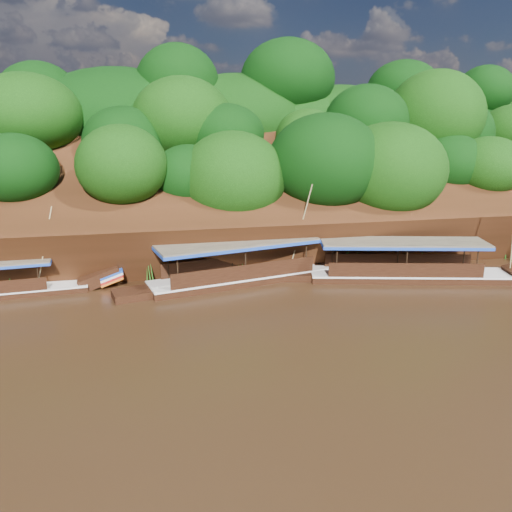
# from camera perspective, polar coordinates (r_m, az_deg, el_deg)

# --- Properties ---
(ground) EXTENTS (160.00, 160.00, 0.00)m
(ground) POSITION_cam_1_polar(r_m,az_deg,el_deg) (25.19, 1.93, -8.92)
(ground) COLOR black
(ground) RESTS_ON ground
(riverbank) EXTENTS (120.00, 30.06, 19.40)m
(riverbank) POSITION_cam_1_polar(r_m,az_deg,el_deg) (46.12, -4.72, 4.81)
(riverbank) COLOR black
(riverbank) RESTS_ON ground
(boat_0) EXTENTS (16.30, 5.71, 6.85)m
(boat_0) POSITION_cam_1_polar(r_m,az_deg,el_deg) (35.03, 18.92, -1.63)
(boat_0) COLOR black
(boat_0) RESTS_ON ground
(boat_1) EXTENTS (16.01, 5.72, 6.87)m
(boat_1) POSITION_cam_1_polar(r_m,az_deg,el_deg) (33.18, 0.65, -1.65)
(boat_1) COLOR black
(boat_1) RESTS_ON ground
(reeds) EXTENTS (50.62, 2.30, 2.22)m
(reeds) POSITION_cam_1_polar(r_m,az_deg,el_deg) (33.30, -6.41, -1.20)
(reeds) COLOR #286419
(reeds) RESTS_ON ground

